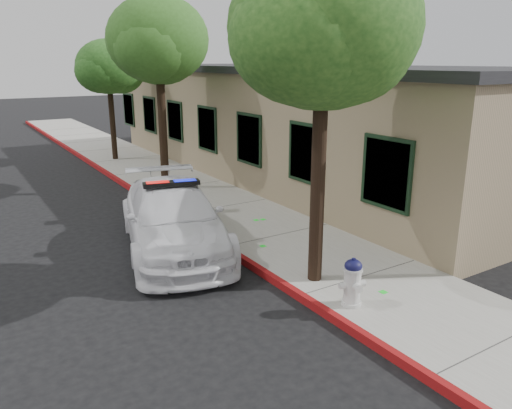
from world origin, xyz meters
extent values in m
plane|color=black|center=(0.00, 0.00, 0.00)|extent=(120.00, 120.00, 0.00)
cube|color=gray|center=(1.60, 3.00, 0.07)|extent=(3.20, 60.00, 0.15)
cube|color=maroon|center=(0.06, 3.00, 0.08)|extent=(0.14, 60.00, 0.16)
cube|color=tan|center=(6.70, 9.00, 2.00)|extent=(7.00, 20.00, 4.00)
cube|color=black|center=(6.70, 9.00, 4.12)|extent=(7.30, 20.30, 0.24)
cube|color=black|center=(3.17, 1.00, 1.95)|extent=(0.08, 1.48, 1.68)
cube|color=black|center=(3.17, 4.00, 1.95)|extent=(0.08, 1.48, 1.68)
cube|color=black|center=(3.17, 7.00, 1.95)|extent=(0.08, 1.48, 1.68)
cube|color=black|center=(3.17, 10.00, 1.95)|extent=(0.08, 1.48, 1.68)
cube|color=black|center=(3.17, 13.00, 1.95)|extent=(0.08, 1.48, 1.68)
cube|color=black|center=(3.17, 16.00, 1.95)|extent=(0.08, 1.48, 1.68)
cube|color=black|center=(3.17, 19.00, 1.95)|extent=(0.08, 1.48, 1.68)
imported|color=white|center=(-0.90, 3.87, 0.79)|extent=(3.58, 5.86, 1.59)
cube|color=black|center=(-0.90, 3.87, 1.65)|extent=(1.23, 0.58, 0.10)
cube|color=red|center=(-1.21, 3.95, 1.65)|extent=(0.56, 0.37, 0.11)
cube|color=#0D19E2|center=(-0.59, 3.79, 1.65)|extent=(0.56, 0.37, 0.11)
cylinder|color=silver|center=(0.56, -0.79, 0.18)|extent=(0.37, 0.37, 0.07)
cylinder|color=silver|center=(0.56, -0.79, 0.52)|extent=(0.31, 0.31, 0.61)
cylinder|color=silver|center=(0.56, -0.79, 0.84)|extent=(0.35, 0.35, 0.04)
ellipsoid|color=#10103D|center=(0.56, -0.79, 0.91)|extent=(0.32, 0.32, 0.24)
cylinder|color=#10103D|center=(0.56, -0.79, 1.02)|extent=(0.08, 0.08, 0.07)
cylinder|color=silver|center=(0.38, -0.74, 0.55)|extent=(0.16, 0.15, 0.12)
cylinder|color=silver|center=(0.74, -0.84, 0.55)|extent=(0.16, 0.15, 0.12)
cylinder|color=silver|center=(0.51, -0.97, 0.57)|extent=(0.18, 0.17, 0.15)
cylinder|color=black|center=(0.70, 0.45, 2.09)|extent=(0.28, 0.28, 3.88)
ellipsoid|color=#1E4917|center=(0.70, 0.45, 5.00)|extent=(3.45, 3.45, 2.93)
ellipsoid|color=#1E4917|center=(1.31, 0.58, 4.68)|extent=(2.59, 2.59, 2.20)
ellipsoid|color=#1E4917|center=(0.19, 0.27, 4.79)|extent=(2.70, 2.70, 2.29)
cylinder|color=black|center=(1.06, 9.16, 2.13)|extent=(0.28, 0.28, 3.96)
ellipsoid|color=#2E5D1D|center=(1.06, 9.16, 5.07)|extent=(3.31, 3.31, 2.82)
ellipsoid|color=#2E5D1D|center=(1.33, 9.62, 4.75)|extent=(2.67, 2.67, 2.27)
ellipsoid|color=#2E5D1D|center=(0.76, 8.79, 4.85)|extent=(2.57, 2.57, 2.18)
cylinder|color=black|center=(1.18, 15.31, 1.75)|extent=(0.24, 0.24, 3.19)
ellipsoid|color=#1D4D18|center=(1.18, 15.31, 4.16)|extent=(2.74, 2.74, 2.33)
ellipsoid|color=#1D4D18|center=(1.67, 15.33, 3.89)|extent=(2.10, 2.10, 1.78)
ellipsoid|color=#1D4D18|center=(0.83, 15.15, 3.98)|extent=(2.19, 2.19, 1.86)
camera|label=1|loc=(-5.29, -6.76, 4.44)|focal=34.80mm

